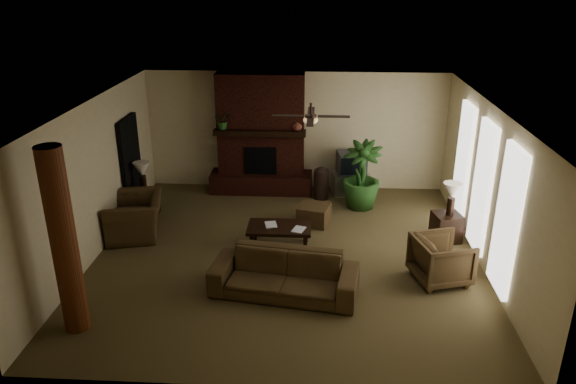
# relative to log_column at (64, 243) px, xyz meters

# --- Properties ---
(room_shell) EXTENTS (7.00, 7.00, 7.00)m
(room_shell) POSITION_rel_log_column_xyz_m (2.95, 2.40, 0.00)
(room_shell) COLOR brown
(room_shell) RESTS_ON ground
(fireplace) EXTENTS (2.40, 0.70, 2.80)m
(fireplace) POSITION_rel_log_column_xyz_m (2.15, 5.62, -0.24)
(fireplace) COLOR #411911
(fireplace) RESTS_ON ground
(windows) EXTENTS (0.08, 3.65, 2.35)m
(windows) POSITION_rel_log_column_xyz_m (6.40, 2.60, -0.05)
(windows) COLOR white
(windows) RESTS_ON ground
(log_column) EXTENTS (0.36, 0.36, 2.80)m
(log_column) POSITION_rel_log_column_xyz_m (0.00, 0.00, 0.00)
(log_column) COLOR brown
(log_column) RESTS_ON ground
(doorway) EXTENTS (0.10, 1.00, 2.10)m
(doorway) POSITION_rel_log_column_xyz_m (-0.49, 4.20, -0.35)
(doorway) COLOR black
(doorway) RESTS_ON ground
(ceiling_fan) EXTENTS (1.35, 1.35, 0.37)m
(ceiling_fan) POSITION_rel_log_column_xyz_m (3.35, 2.70, 1.13)
(ceiling_fan) COLOR black
(ceiling_fan) RESTS_ON ceiling
(sofa) EXTENTS (2.43, 1.04, 0.92)m
(sofa) POSITION_rel_log_column_xyz_m (2.99, 1.11, -0.94)
(sofa) COLOR #4D3A21
(sofa) RESTS_ON ground
(armchair_left) EXTENTS (1.06, 1.38, 1.07)m
(armchair_left) POSITION_rel_log_column_xyz_m (-0.11, 3.07, -0.86)
(armchair_left) COLOR #4D3A21
(armchair_left) RESTS_ON ground
(armchair_right) EXTENTS (1.01, 1.05, 0.88)m
(armchair_right) POSITION_rel_log_column_xyz_m (5.60, 1.65, -0.96)
(armchair_right) COLOR #4D3A21
(armchair_right) RESTS_ON ground
(coffee_table) EXTENTS (1.20, 0.70, 0.43)m
(coffee_table) POSITION_rel_log_column_xyz_m (2.79, 2.72, -1.03)
(coffee_table) COLOR black
(coffee_table) RESTS_ON ground
(ottoman) EXTENTS (0.74, 0.74, 0.40)m
(ottoman) POSITION_rel_log_column_xyz_m (3.43, 3.81, -1.20)
(ottoman) COLOR #4D3A21
(ottoman) RESTS_ON ground
(tv_stand) EXTENTS (0.93, 0.65, 0.50)m
(tv_stand) POSITION_rel_log_column_xyz_m (4.27, 5.55, -1.15)
(tv_stand) COLOR silver
(tv_stand) RESTS_ON ground
(tv) EXTENTS (0.72, 0.62, 0.52)m
(tv) POSITION_rel_log_column_xyz_m (4.27, 5.54, -0.64)
(tv) COLOR #3A3A3D
(tv) RESTS_ON tv_stand
(floor_vase) EXTENTS (0.34, 0.34, 0.77)m
(floor_vase) POSITION_rel_log_column_xyz_m (3.58, 5.18, -0.97)
(floor_vase) COLOR #2D1F19
(floor_vase) RESTS_ON ground
(floor_plant) EXTENTS (1.29, 1.70, 0.85)m
(floor_plant) POSITION_rel_log_column_xyz_m (4.45, 4.74, -0.98)
(floor_plant) COLOR #2C5823
(floor_plant) RESTS_ON ground
(side_table_left) EXTENTS (0.51, 0.51, 0.55)m
(side_table_left) POSITION_rel_log_column_xyz_m (-0.20, 4.00, -1.12)
(side_table_left) COLOR black
(side_table_left) RESTS_ON ground
(lamp_left) EXTENTS (0.43, 0.43, 0.65)m
(lamp_left) POSITION_rel_log_column_xyz_m (-0.20, 4.02, -0.40)
(lamp_left) COLOR black
(lamp_left) RESTS_ON side_table_left
(side_table_right) EXTENTS (0.60, 0.60, 0.55)m
(side_table_right) POSITION_rel_log_column_xyz_m (6.02, 3.20, -1.12)
(side_table_right) COLOR black
(side_table_right) RESTS_ON ground
(lamp_right) EXTENTS (0.36, 0.36, 0.65)m
(lamp_right) POSITION_rel_log_column_xyz_m (6.05, 3.18, -0.40)
(lamp_right) COLOR black
(lamp_right) RESTS_ON side_table_right
(mantel_plant) EXTENTS (0.44, 0.48, 0.33)m
(mantel_plant) POSITION_rel_log_column_xyz_m (1.31, 5.41, 0.32)
(mantel_plant) COLOR #2C5823
(mantel_plant) RESTS_ON fireplace
(mantel_vase) EXTENTS (0.24, 0.25, 0.22)m
(mantel_vase) POSITION_rel_log_column_xyz_m (3.01, 5.42, 0.27)
(mantel_vase) COLOR brown
(mantel_vase) RESTS_ON fireplace
(book_a) EXTENTS (0.22, 0.07, 0.29)m
(book_a) POSITION_rel_log_column_xyz_m (2.52, 2.72, -0.83)
(book_a) COLOR #999999
(book_a) RESTS_ON coffee_table
(book_b) EXTENTS (0.21, 0.09, 0.29)m
(book_b) POSITION_rel_log_column_xyz_m (3.06, 2.61, -0.82)
(book_b) COLOR #999999
(book_b) RESTS_ON coffee_table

